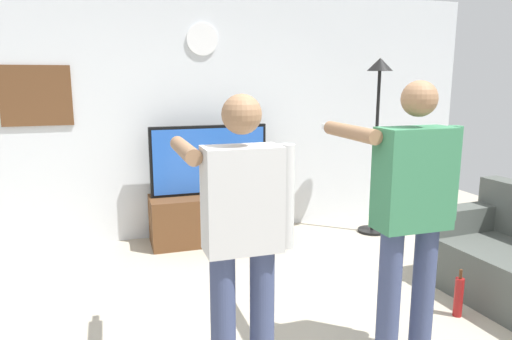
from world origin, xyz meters
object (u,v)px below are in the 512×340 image
(floor_lamp, at_px, (378,110))
(tv_stand, at_px, (211,218))
(framed_picture, at_px, (36,96))
(person_standing_nearer_lamp, at_px, (242,230))
(person_standing_nearer_couch, at_px, (411,206))
(beverage_bottle, at_px, (459,297))
(wall_clock, at_px, (202,39))
(television, at_px, (209,160))

(floor_lamp, bearing_deg, tv_stand, 171.34)
(framed_picture, distance_m, person_standing_nearer_lamp, 3.14)
(framed_picture, bearing_deg, person_standing_nearer_couch, -49.74)
(beverage_bottle, bearing_deg, framed_picture, 141.02)
(wall_clock, relative_size, beverage_bottle, 0.92)
(floor_lamp, relative_size, person_standing_nearer_lamp, 1.18)
(framed_picture, distance_m, floor_lamp, 3.57)
(person_standing_nearer_lamp, bearing_deg, framed_picture, 115.24)
(television, bearing_deg, person_standing_nearer_couch, -74.78)
(framed_picture, xyz_separation_m, floor_lamp, (3.52, -0.58, -0.17))
(wall_clock, bearing_deg, person_standing_nearer_couch, -76.05)
(floor_lamp, height_order, beverage_bottle, floor_lamp)
(wall_clock, distance_m, person_standing_nearer_couch, 3.10)
(tv_stand, distance_m, person_standing_nearer_couch, 2.70)
(television, relative_size, floor_lamp, 0.64)
(person_standing_nearer_lamp, bearing_deg, beverage_bottle, 9.41)
(wall_clock, height_order, floor_lamp, wall_clock)
(television, height_order, floor_lamp, floor_lamp)
(television, height_order, person_standing_nearer_lamp, person_standing_nearer_lamp)
(tv_stand, bearing_deg, framed_picture, 170.02)
(floor_lamp, xyz_separation_m, beverage_bottle, (-0.44, -1.91, -1.26))
(framed_picture, distance_m, beverage_bottle, 4.21)
(floor_lamp, xyz_separation_m, person_standing_nearer_couch, (-1.15, -2.22, -0.41))
(television, distance_m, person_standing_nearer_couch, 2.64)
(wall_clock, distance_m, person_standing_nearer_lamp, 3.05)
(television, distance_m, wall_clock, 1.29)
(beverage_bottle, bearing_deg, person_standing_nearer_lamp, -170.59)
(television, distance_m, beverage_bottle, 2.74)
(person_standing_nearer_couch, bearing_deg, tv_stand, 105.49)
(floor_lamp, distance_m, person_standing_nearer_couch, 2.53)
(tv_stand, height_order, wall_clock, wall_clock)
(person_standing_nearer_couch, bearing_deg, beverage_bottle, 23.69)
(tv_stand, distance_m, beverage_bottle, 2.60)
(floor_lamp, bearing_deg, television, 169.94)
(television, xyz_separation_m, beverage_bottle, (1.40, -2.24, -0.74))
(tv_stand, height_order, floor_lamp, floor_lamp)
(floor_lamp, distance_m, person_standing_nearer_lamp, 3.15)
(person_standing_nearer_couch, height_order, beverage_bottle, person_standing_nearer_couch)
(tv_stand, xyz_separation_m, wall_clock, (0.00, 0.29, 1.90))
(television, height_order, person_standing_nearer_couch, person_standing_nearer_couch)
(person_standing_nearer_couch, bearing_deg, wall_clock, 103.95)
(tv_stand, height_order, beverage_bottle, tv_stand)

